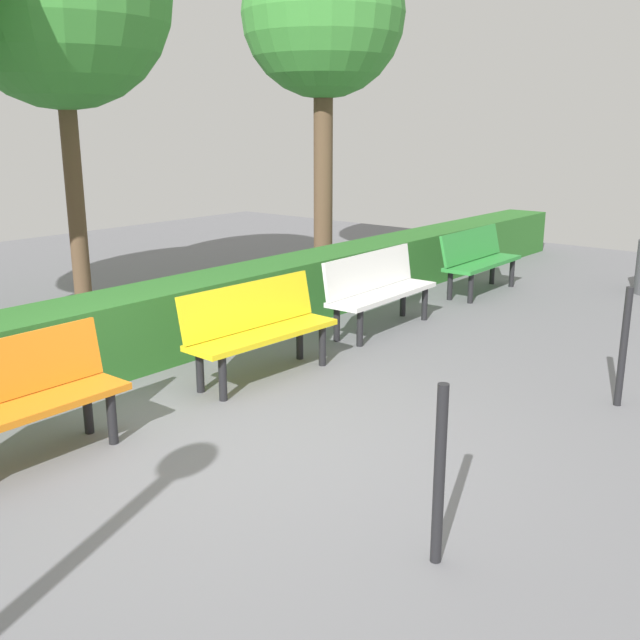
% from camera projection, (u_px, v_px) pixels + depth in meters
% --- Properties ---
extents(ground_plane, '(20.77, 20.77, 0.00)m').
position_uv_depth(ground_plane, '(237.00, 443.00, 5.29)').
color(ground_plane, slate).
extents(bench_green, '(1.58, 0.51, 0.86)m').
position_uv_depth(bench_green, '(478.00, 258.00, 9.94)').
color(bench_green, '#2D8C38').
rests_on(bench_green, ground_plane).
extents(bench_white, '(1.65, 0.50, 0.86)m').
position_uv_depth(bench_white, '(378.00, 287.00, 8.14)').
color(bench_white, white).
rests_on(bench_white, ground_plane).
extents(bench_yellow, '(1.56, 0.53, 0.86)m').
position_uv_depth(bench_yellow, '(258.00, 326.00, 6.59)').
color(bench_yellow, yellow).
rests_on(bench_yellow, ground_plane).
extents(bench_orange, '(1.46, 0.48, 0.86)m').
position_uv_depth(bench_orange, '(16.00, 397.00, 4.87)').
color(bench_orange, orange).
rests_on(bench_orange, ground_plane).
extents(hedge_row, '(16.77, 0.70, 0.71)m').
position_uv_depth(hedge_row, '(166.00, 321.00, 7.22)').
color(hedge_row, '#2D6B28').
rests_on(hedge_row, ground_plane).
extents(tree_near, '(2.33, 2.33, 4.93)m').
position_uv_depth(tree_near, '(323.00, 17.00, 10.33)').
color(tree_near, brown).
rests_on(tree_near, ground_plane).
extents(railing_post_mid, '(0.06, 0.06, 1.00)m').
position_uv_depth(railing_post_mid, '(623.00, 347.00, 5.89)').
color(railing_post_mid, black).
rests_on(railing_post_mid, ground_plane).
extents(railing_post_far, '(0.06, 0.06, 1.00)m').
position_uv_depth(railing_post_far, '(439.00, 475.00, 3.74)').
color(railing_post_far, black).
rests_on(railing_post_far, ground_plane).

